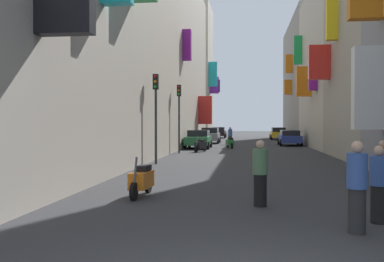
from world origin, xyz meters
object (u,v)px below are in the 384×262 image
(parked_car_yellow, at_px, (278,133))
(pedestrian_mid_street, at_px, (382,170))
(pedestrian_near_left, at_px, (260,174))
(scooter_black, at_px, (201,145))
(traffic_light_far_corner, at_px, (156,103))
(traffic_light_near_corner, at_px, (179,107))
(scooter_green, at_px, (230,142))
(pedestrian_crossing, at_px, (230,136))
(scooter_orange, at_px, (142,180))
(parked_car_grey, at_px, (210,135))
(parked_car_blue, at_px, (290,137))
(parked_car_black, at_px, (218,132))
(pedestrian_near_right, at_px, (379,185))
(parked_car_green, at_px, (198,139))
(pedestrian_far_away, at_px, (357,187))

(parked_car_yellow, distance_m, pedestrian_mid_street, 41.52)
(parked_car_yellow, relative_size, pedestrian_near_left, 2.75)
(scooter_black, bearing_deg, traffic_light_far_corner, -97.83)
(pedestrian_near_left, relative_size, traffic_light_near_corner, 0.36)
(scooter_green, height_order, pedestrian_crossing, pedestrian_crossing)
(scooter_orange, bearing_deg, pedestrian_near_left, -18.30)
(pedestrian_crossing, relative_size, traffic_light_near_corner, 0.36)
(pedestrian_mid_street, distance_m, traffic_light_far_corner, 12.31)
(scooter_orange, relative_size, pedestrian_crossing, 1.12)
(pedestrian_mid_street, bearing_deg, scooter_black, 110.64)
(parked_car_grey, height_order, pedestrian_mid_street, pedestrian_mid_street)
(parked_car_blue, distance_m, pedestrian_mid_street, 27.51)
(pedestrian_mid_street, distance_m, traffic_light_near_corner, 18.58)
(parked_car_yellow, bearing_deg, parked_car_blue, -89.86)
(parked_car_black, relative_size, scooter_black, 2.24)
(scooter_orange, distance_m, pedestrian_near_left, 3.40)
(parked_car_yellow, height_order, traffic_light_far_corner, traffic_light_far_corner)
(traffic_light_near_corner, height_order, traffic_light_far_corner, traffic_light_near_corner)
(parked_car_blue, relative_size, pedestrian_near_right, 2.78)
(parked_car_green, xyz_separation_m, scooter_green, (2.47, 0.24, -0.30))
(parked_car_green, xyz_separation_m, traffic_light_near_corner, (-0.66, -5.87, 2.31))
(pedestrian_near_right, bearing_deg, scooter_green, 98.83)
(scooter_black, height_order, pedestrian_far_away, pedestrian_far_away)
(parked_car_green, distance_m, pedestrian_crossing, 6.66)
(pedestrian_near_left, bearing_deg, traffic_light_near_corner, 104.76)
(parked_car_yellow, height_order, scooter_green, parked_car_yellow)
(scooter_orange, relative_size, pedestrian_near_left, 1.13)
(pedestrian_crossing, relative_size, pedestrian_near_right, 1.03)
(pedestrian_near_right, bearing_deg, traffic_light_near_corner, 109.88)
(parked_car_blue, bearing_deg, traffic_light_far_corner, -113.86)
(scooter_black, xyz_separation_m, pedestrian_far_away, (5.22, -22.27, 0.39))
(pedestrian_near_left, relative_size, pedestrian_far_away, 0.95)
(scooter_orange, distance_m, traffic_light_near_corner, 17.38)
(pedestrian_near_left, distance_m, pedestrian_mid_street, 3.70)
(scooter_green, bearing_deg, pedestrian_near_right, -81.17)
(scooter_orange, bearing_deg, parked_car_black, 91.06)
(parked_car_yellow, height_order, pedestrian_crossing, pedestrian_crossing)
(pedestrian_near_right, height_order, traffic_light_far_corner, traffic_light_far_corner)
(scooter_green, height_order, pedestrian_near_left, pedestrian_near_left)
(parked_car_blue, bearing_deg, pedestrian_near_right, -91.99)
(parked_car_blue, relative_size, scooter_orange, 2.41)
(parked_car_green, bearing_deg, traffic_light_far_corner, -92.78)
(parked_car_yellow, relative_size, traffic_light_near_corner, 0.98)
(scooter_black, relative_size, pedestrian_crossing, 1.12)
(scooter_green, distance_m, traffic_light_far_corner, 14.25)
(parked_car_yellow, height_order, parked_car_green, parked_car_yellow)
(parked_car_black, distance_m, scooter_black, 28.14)
(scooter_orange, bearing_deg, scooter_black, 90.94)
(scooter_black, bearing_deg, pedestrian_crossing, 81.07)
(scooter_black, bearing_deg, pedestrian_near_left, -79.91)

